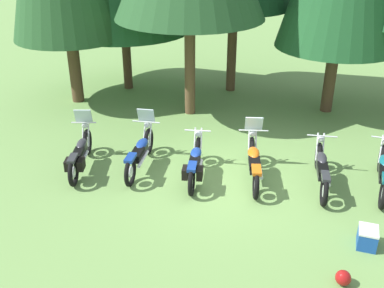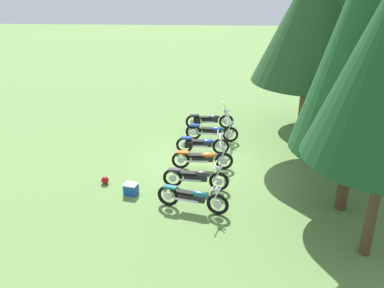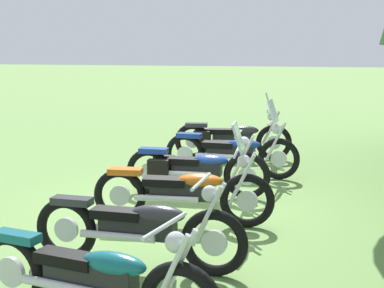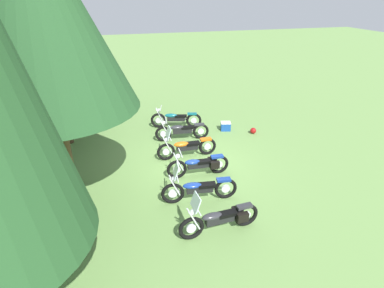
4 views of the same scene
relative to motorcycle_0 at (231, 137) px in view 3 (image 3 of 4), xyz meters
name	(u,v)px [view 3 (image 3 of 4)]	position (x,y,z in m)	size (l,w,h in m)	color
ground_plane	(190,209)	(3.65, -0.23, -0.46)	(80.00, 80.00, 0.00)	#6B934C
motorcycle_0	(231,137)	(0.00, 0.00, 0.00)	(0.65, 2.32, 1.36)	black
motorcycle_1	(233,151)	(1.50, 0.17, 0.01)	(0.73, 2.39, 1.37)	black
motorcycle_2	(194,168)	(2.92, -0.28, -0.02)	(0.66, 2.24, 1.01)	black
motorcycle_3	(185,190)	(4.35, -0.18, 0.01)	(0.74, 2.39, 1.36)	black
motorcycle_4	(139,228)	(5.94, -0.39, -0.01)	(0.72, 2.37, 1.01)	black
motorcycle_5	(92,279)	(7.36, -0.44, -0.01)	(0.91, 2.36, 1.02)	black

